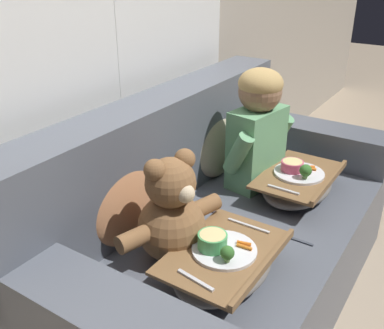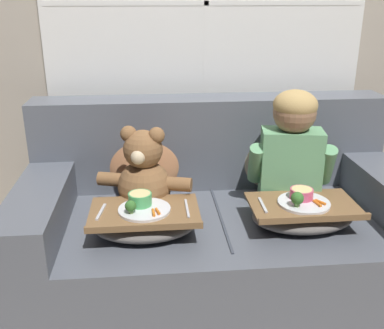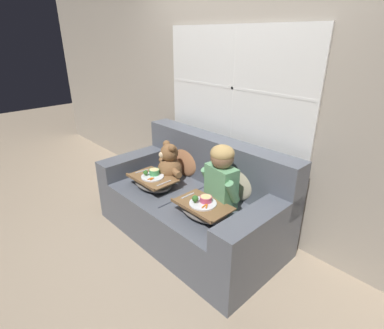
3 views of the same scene
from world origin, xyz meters
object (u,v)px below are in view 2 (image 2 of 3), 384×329
Objects in this scene: throw_pillow_behind_child at (277,153)px; throw_pillow_behind_teddy at (144,157)px; teddy_bear at (144,177)px; lap_tray_child at (303,214)px; child_figure at (292,144)px; lap_tray_teddy at (145,221)px; couch at (217,229)px.

throw_pillow_behind_child reaches higher than throw_pillow_behind_teddy.
teddy_bear reaches higher than lap_tray_child.
throw_pillow_behind_teddy is at bearing 89.62° from teddy_bear.
lap_tray_child is at bearing -90.13° from child_figure.
throw_pillow_behind_child is at bearing 18.82° from teddy_bear.
lap_tray_child is at bearing -90.08° from throw_pillow_behind_child.
child_figure reaches higher than throw_pillow_behind_teddy.
child_figure reaches higher than lap_tray_teddy.
throw_pillow_behind_child is 0.47m from lap_tray_child.
throw_pillow_behind_child is 0.70m from throw_pillow_behind_teddy.
teddy_bear is at bearing 90.14° from lap_tray_teddy.
child_figure is at bearing -1.77° from couch.
lap_tray_child is 1.01× the size of lap_tray_teddy.
child_figure is at bearing 89.87° from lap_tray_child.
couch is 3.92× the size of lap_tray_teddy.
lap_tray_child is 0.70m from lap_tray_teddy.
lap_tray_child is at bearing -0.03° from lap_tray_teddy.
throw_pillow_behind_child is 0.27m from child_figure.
throw_pillow_behind_child is at bearing 89.92° from lap_tray_child.
child_figure reaches higher than couch.
lap_tray_child is at bearing -17.15° from teddy_bear.
teddy_bear is (-0.35, -0.02, 0.30)m from couch.
teddy_bear reaches higher than lap_tray_teddy.
throw_pillow_behind_child is 1.01× the size of throw_pillow_behind_teddy.
couch reaches higher than throw_pillow_behind_teddy.
throw_pillow_behind_child is 0.92× the size of teddy_bear.
couch is at bearing -32.59° from throw_pillow_behind_teddy.
couch is 0.46m from lap_tray_teddy.
teddy_bear reaches higher than throw_pillow_behind_teddy.
couch is at bearing 146.44° from lap_tray_child.
couch reaches higher than lap_tray_child.
throw_pillow_behind_teddy is at bearing 147.41° from couch.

